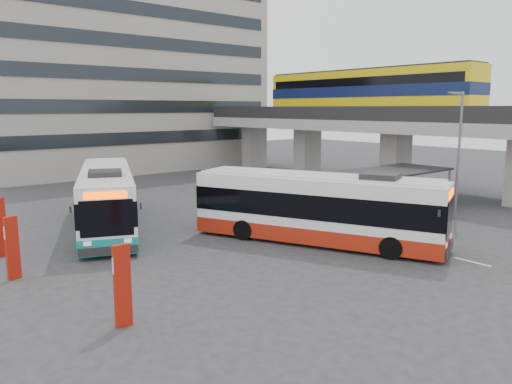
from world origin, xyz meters
TOP-DOWN VIEW (x-y plane):
  - ground at (0.00, 0.00)m, footprint 120.00×120.00m
  - viaduct at (17.00, 11.73)m, footprint 8.00×32.00m
  - bike_shelter at (8.50, 3.00)m, footprint 10.00×4.00m
  - office_block at (6.00, 36.00)m, footprint 30.00×15.00m
  - road_markings at (2.50, -3.00)m, footprint 0.15×7.60m
  - bus_main at (-0.25, 0.49)m, footprint 7.24×12.13m
  - bus_teal at (-6.89, 9.69)m, footprint 7.12×11.99m
  - pedestrian at (-2.91, 5.33)m, footprint 0.47×0.69m
  - lamp_post at (9.61, -1.22)m, footprint 1.28×0.46m
  - sign_totem_south at (-11.65, -2.38)m, footprint 0.55×0.17m
  - sign_totem_mid at (-13.03, 4.23)m, footprint 0.53×0.26m
  - sign_totem_north at (-12.66, 7.72)m, footprint 0.57×0.24m

SIDE VIEW (x-z plane):
  - ground at x=0.00m, z-range 0.00..0.00m
  - road_markings at x=2.50m, z-range 0.00..0.01m
  - pedestrian at x=-2.91m, z-range 0.00..1.85m
  - sign_totem_mid at x=-13.03m, z-range 0.04..2.49m
  - sign_totem_south at x=-11.65m, z-range 0.04..2.57m
  - sign_totem_north at x=-12.66m, z-range 0.04..2.68m
  - bike_shelter at x=8.50m, z-range 0.25..2.79m
  - bus_teal at x=-6.89m, z-range -0.13..3.41m
  - bus_main at x=-0.25m, z-range -0.13..3.45m
  - lamp_post at x=9.61m, z-range 0.52..7.91m
  - viaduct at x=17.00m, z-range 1.39..11.07m
  - office_block at x=6.00m, z-range 0.00..25.00m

